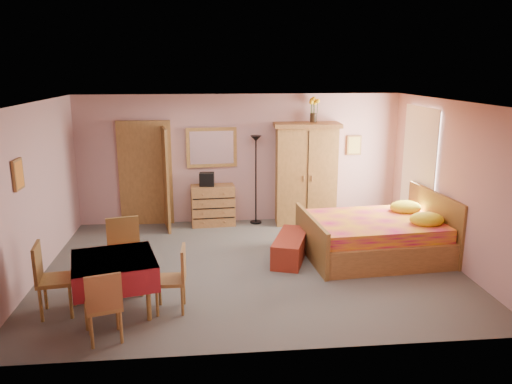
{
  "coord_description": "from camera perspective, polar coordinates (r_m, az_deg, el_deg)",
  "views": [
    {
      "loc": [
        -0.68,
        -7.46,
        3.1
      ],
      "look_at": [
        0.1,
        0.3,
        1.15
      ],
      "focal_mm": 35.0,
      "sensor_mm": 36.0,
      "label": 1
    }
  ],
  "objects": [
    {
      "name": "picture_left",
      "position": [
        7.45,
        -25.56,
        1.82
      ],
      "size": [
        0.04,
        0.32,
        0.42
      ],
      "primitive_type": "cube",
      "color": "orange",
      "rests_on": "wall_left"
    },
    {
      "name": "wardrobe",
      "position": [
        10.09,
        5.7,
        2.08
      ],
      "size": [
        1.34,
        0.75,
        2.05
      ],
      "primitive_type": "cube",
      "rotation": [
        0.0,
        0.0,
        -0.06
      ],
      "color": "#A67338",
      "rests_on": "floor"
    },
    {
      "name": "floor_lamp",
      "position": [
        10.04,
        -0.02,
        1.37
      ],
      "size": [
        0.26,
        0.26,
        1.8
      ],
      "primitive_type": "cube",
      "rotation": [
        0.0,
        0.0,
        0.16
      ],
      "color": "black",
      "rests_on": "floor"
    },
    {
      "name": "chest_of_drawers",
      "position": [
        10.08,
        -4.93,
        -1.52
      ],
      "size": [
        0.89,
        0.49,
        0.81
      ],
      "primitive_type": "cube",
      "rotation": [
        0.0,
        0.0,
        0.07
      ],
      "color": "#996233",
      "rests_on": "floor"
    },
    {
      "name": "chair_east",
      "position": [
        6.65,
        -9.79,
        -9.8
      ],
      "size": [
        0.4,
        0.4,
        0.87
      ],
      "primitive_type": "cube",
      "rotation": [
        0.0,
        0.0,
        1.55
      ],
      "color": "olive",
      "rests_on": "floor"
    },
    {
      "name": "wall_front",
      "position": [
        5.32,
        1.96,
        -5.72
      ],
      "size": [
        6.5,
        0.1,
        2.6
      ],
      "primitive_type": "cube",
      "color": "tan",
      "rests_on": "floor"
    },
    {
      "name": "stereo",
      "position": [
        9.94,
        -5.64,
        1.45
      ],
      "size": [
        0.3,
        0.23,
        0.27
      ],
      "primitive_type": "cube",
      "rotation": [
        0.0,
        0.0,
        -0.08
      ],
      "color": "black",
      "rests_on": "chest_of_drawers"
    },
    {
      "name": "doorway",
      "position": [
        10.22,
        -12.48,
        1.98
      ],
      "size": [
        1.06,
        0.12,
        2.15
      ],
      "primitive_type": "cube",
      "color": "#9E6B35",
      "rests_on": "floor"
    },
    {
      "name": "chair_south",
      "position": [
        6.16,
        -17.04,
        -12.2
      ],
      "size": [
        0.5,
        0.5,
        0.88
      ],
      "primitive_type": "cube",
      "rotation": [
        0.0,
        0.0,
        0.29
      ],
      "color": "#A67238",
      "rests_on": "floor"
    },
    {
      "name": "bed",
      "position": [
        8.6,
        13.32,
        -3.77
      ],
      "size": [
        2.41,
        1.96,
        1.06
      ],
      "primitive_type": "cube",
      "rotation": [
        0.0,
        0.0,
        0.07
      ],
      "color": "#BD1256",
      "rests_on": "floor"
    },
    {
      "name": "wall_right",
      "position": [
        8.63,
        21.52,
        0.99
      ],
      "size": [
        0.1,
        5.0,
        2.6
      ],
      "primitive_type": "cube",
      "color": "tan",
      "rests_on": "floor"
    },
    {
      "name": "picture_back",
      "position": [
        10.5,
        11.14,
        5.27
      ],
      "size": [
        0.3,
        0.04,
        0.4
      ],
      "primitive_type": "cube",
      "color": "#D8BF59",
      "rests_on": "wall_back"
    },
    {
      "name": "wall_back",
      "position": [
        10.15,
        -1.81,
        3.8
      ],
      "size": [
        6.5,
        0.1,
        2.6
      ],
      "primitive_type": "cube",
      "color": "tan",
      "rests_on": "floor"
    },
    {
      "name": "wall_mirror",
      "position": [
        10.05,
        -5.09,
        5.1
      ],
      "size": [
        1.01,
        0.12,
        0.8
      ],
      "primitive_type": "cube",
      "rotation": [
        0.0,
        0.0,
        0.07
      ],
      "color": "silver",
      "rests_on": "wall_back"
    },
    {
      "name": "chair_north",
      "position": [
        7.37,
        -14.7,
        -7.03
      ],
      "size": [
        0.56,
        0.56,
        1.02
      ],
      "primitive_type": "cube",
      "rotation": [
        0.0,
        0.0,
        3.38
      ],
      "color": "olive",
      "rests_on": "floor"
    },
    {
      "name": "bench",
      "position": [
        8.35,
        3.97,
        -6.33
      ],
      "size": [
        0.82,
        1.28,
        0.4
      ],
      "primitive_type": "cube",
      "rotation": [
        0.0,
        0.0,
        -0.33
      ],
      "color": "maroon",
      "rests_on": "floor"
    },
    {
      "name": "chair_west",
      "position": [
        6.94,
        -21.9,
        -9.21
      ],
      "size": [
        0.49,
        0.49,
        0.96
      ],
      "primitive_type": "cube",
      "rotation": [
        0.0,
        0.0,
        -1.43
      ],
      "color": "#A47837",
      "rests_on": "floor"
    },
    {
      "name": "dining_table",
      "position": [
        6.79,
        -15.78,
        -10.21
      ],
      "size": [
        1.23,
        1.23,
        0.75
      ],
      "primitive_type": "cube",
      "rotation": [
        0.0,
        0.0,
        0.24
      ],
      "color": "maroon",
      "rests_on": "floor"
    },
    {
      "name": "sunflower_vase",
      "position": [
        10.04,
        6.61,
        9.34
      ],
      "size": [
        0.21,
        0.21,
        0.49
      ],
      "primitive_type": "cube",
      "rotation": [
        0.0,
        0.0,
        0.06
      ],
      "color": "yellow",
      "rests_on": "wardrobe"
    },
    {
      "name": "window",
      "position": [
        9.64,
        18.19,
        3.47
      ],
      "size": [
        0.08,
        1.4,
        1.95
      ],
      "primitive_type": "cube",
      "color": "white",
      "rests_on": "wall_right"
    },
    {
      "name": "ceiling",
      "position": [
        7.51,
        -0.54,
        10.22
      ],
      "size": [
        6.5,
        6.5,
        0.0
      ],
      "primitive_type": "plane",
      "rotation": [
        3.14,
        0.0,
        0.0
      ],
      "color": "brown",
      "rests_on": "wall_back"
    },
    {
      "name": "floor",
      "position": [
        8.11,
        -0.5,
        -8.44
      ],
      "size": [
        6.5,
        6.5,
        0.0
      ],
      "primitive_type": "plane",
      "color": "#605C54",
      "rests_on": "ground"
    },
    {
      "name": "wall_left",
      "position": [
        8.09,
        -24.08,
        -0.06
      ],
      "size": [
        0.1,
        5.0,
        2.6
      ],
      "primitive_type": "cube",
      "color": "tan",
      "rests_on": "floor"
    }
  ]
}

